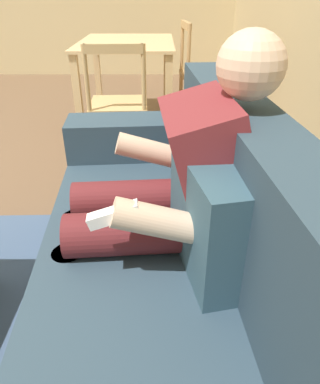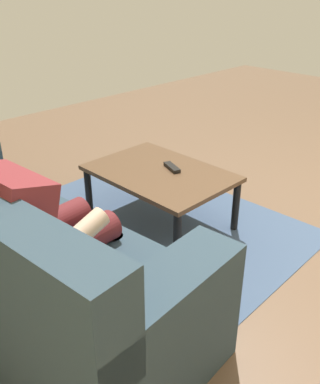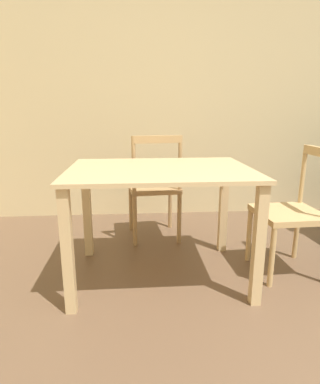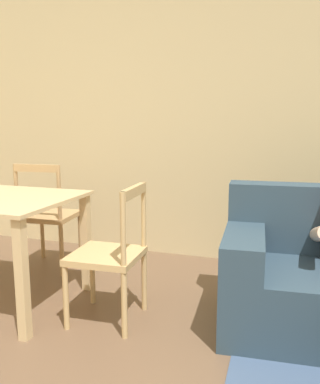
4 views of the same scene
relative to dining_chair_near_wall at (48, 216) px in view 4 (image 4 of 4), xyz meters
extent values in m
cube|color=#D1BC8C|center=(1.27, 0.75, 0.81)|extent=(7.08, 0.12, 2.54)
cube|color=#2D4251|center=(1.71, -0.46, 0.04)|extent=(0.30, 0.84, 0.20)
cube|color=#D1B27F|center=(0.53, -1.08, -0.09)|extent=(0.06, 0.06, 0.73)
cube|color=#D1B27F|center=(0.53, -0.32, -0.09)|extent=(0.06, 0.06, 0.73)
cube|color=tan|center=(0.00, 0.03, 0.00)|extent=(0.46, 0.46, 0.04)
cylinder|color=tan|center=(0.17, 0.24, -0.23)|extent=(0.04, 0.04, 0.46)
cylinder|color=tan|center=(-0.21, 0.20, -0.23)|extent=(0.04, 0.04, 0.46)
cylinder|color=tan|center=(0.20, -0.14, -0.23)|extent=(0.04, 0.04, 0.46)
cylinder|color=tan|center=(-0.17, -0.18, -0.23)|extent=(0.04, 0.04, 0.46)
cylinder|color=tan|center=(0.20, -0.14, 0.23)|extent=(0.03, 0.03, 0.47)
cylinder|color=tan|center=(-0.17, -0.18, 0.23)|extent=(0.03, 0.03, 0.47)
cube|color=tan|center=(0.02, -0.16, 0.43)|extent=(0.38, 0.07, 0.06)
cube|color=tan|center=(0.88, -0.70, -0.03)|extent=(0.44, 0.44, 0.04)
cylinder|color=tan|center=(0.68, -0.52, -0.25)|extent=(0.04, 0.04, 0.43)
cylinder|color=tan|center=(0.70, -0.90, -0.25)|extent=(0.04, 0.04, 0.43)
cylinder|color=tan|center=(1.06, -0.50, -0.25)|extent=(0.04, 0.04, 0.43)
cylinder|color=tan|center=(1.08, -0.88, -0.25)|extent=(0.04, 0.04, 0.43)
cylinder|color=tan|center=(1.06, -0.50, 0.19)|extent=(0.03, 0.03, 0.45)
cylinder|color=tan|center=(1.08, -0.88, 0.19)|extent=(0.03, 0.03, 0.45)
cube|color=tan|center=(1.07, -0.69, 0.39)|extent=(0.05, 0.38, 0.06)
camera|label=1|loc=(3.49, -0.39, 0.74)|focal=33.18mm
camera|label=2|loc=(0.85, 0.40, 1.13)|focal=39.83mm
camera|label=3|loc=(-0.16, -2.74, 0.67)|focal=30.31mm
camera|label=4|loc=(1.98, -2.92, 0.81)|focal=38.01mm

